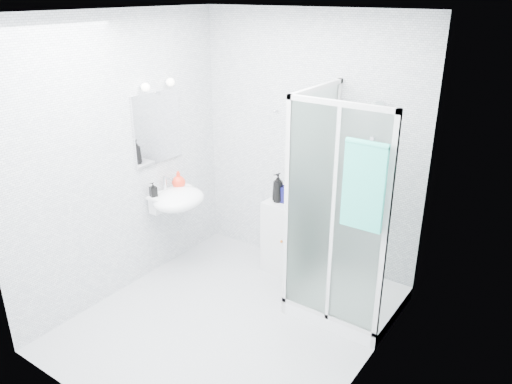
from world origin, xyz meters
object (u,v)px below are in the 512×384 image
Objects in this scene: shower_enclosure at (339,265)px; storage_cabinet at (282,236)px; shampoo_bottle_a at (278,188)px; soap_dispenser_black at (153,189)px; hand_towel at (364,184)px; wall_basin at (177,199)px; soap_dispenser_orange at (179,180)px; shampoo_bottle_b at (287,191)px.

storage_cabinet is (-0.79, 0.29, -0.06)m from shower_enclosure.
shampoo_bottle_a reaches higher than soap_dispenser_black.
hand_towel reaches higher than soap_dispenser_black.
storage_cabinet is at bearing 34.79° from wall_basin.
storage_cabinet is at bearing 38.64° from soap_dispenser_black.
wall_basin is 0.27m from soap_dispenser_black.
wall_basin reaches higher than storage_cabinet.
hand_towel is at bearing -27.35° from storage_cabinet.
shampoo_bottle_a is at bearing 27.62° from soap_dispenser_orange.
hand_towel is (0.33, -0.40, 0.98)m from shower_enclosure.
soap_dispenser_black is at bearing -177.15° from hand_towel.
wall_basin is 1.13m from storage_cabinet.
wall_basin is 2.09m from hand_towel.
shampoo_bottle_b is 1.41× the size of soap_dispenser_orange.
shampoo_bottle_a is at bearing 150.05° from hand_towel.
shampoo_bottle_a is at bearing 35.31° from wall_basin.
shower_enclosure reaches higher than soap_dispenser_orange.
shampoo_bottle_a is at bearing 39.22° from soap_dispenser_black.
shower_enclosure is 0.84m from storage_cabinet.
shampoo_bottle_a reaches higher than wall_basin.
wall_basin is 2.24× the size of shampoo_bottle_b.
shampoo_bottle_b is 1.31m from soap_dispenser_black.
soap_dispenser_orange is 0.31m from soap_dispenser_black.
shower_enclosure is 1.11m from hand_towel.
shampoo_bottle_b is at bearing 37.98° from soap_dispenser_black.
shampoo_bottle_b reaches higher than wall_basin.
wall_basin is at bearing 56.86° from soap_dispenser_black.
soap_dispenser_black reaches higher than storage_cabinet.
hand_towel is 1.43m from shampoo_bottle_a.
shampoo_bottle_a is at bearing -151.86° from storage_cabinet.
hand_towel reaches higher than wall_basin.
soap_dispenser_black is (-0.95, -0.77, 0.02)m from shampoo_bottle_a.
soap_dispenser_black is (-0.05, -0.30, -0.02)m from soap_dispenser_orange.
hand_towel is at bearing -33.26° from shampoo_bottle_b.
shower_enclosure is 0.92m from shampoo_bottle_b.
hand_towel is 1.39m from shampoo_bottle_b.
storage_cabinet is 0.51m from shampoo_bottle_b.
shampoo_bottle_b is (-0.74, 0.30, 0.45)m from shower_enclosure.
shower_enclosure reaches higher than shampoo_bottle_b.
hand_towel is 4.80× the size of soap_dispenser_black.
wall_basin is at bearing -140.91° from storage_cabinet.
shower_enclosure reaches higher than storage_cabinet.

